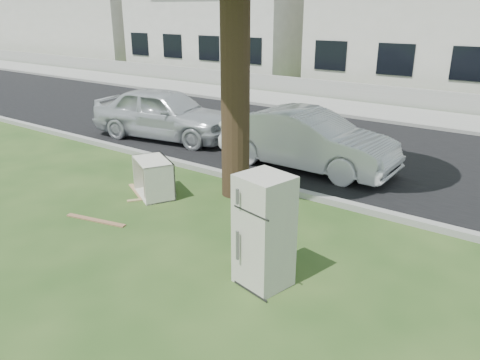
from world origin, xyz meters
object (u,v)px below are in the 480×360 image
Objects in this scene: fridge at (264,231)px; car_center at (307,140)px; cabinet at (154,178)px; car_left at (165,113)px.

fridge is 0.38× the size of car_center.
car_left is at bearing 160.09° from cabinet.
fridge is 1.63× the size of cabinet.
fridge is at bearing -158.29° from car_center.
fridge reaches higher than cabinet.
car_center is 4.48m from car_left.
cabinet is 3.62m from car_center.
fridge is 4.95m from car_center.
cabinet is at bearing -148.07° from car_left.
cabinet is 0.23× the size of car_center.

